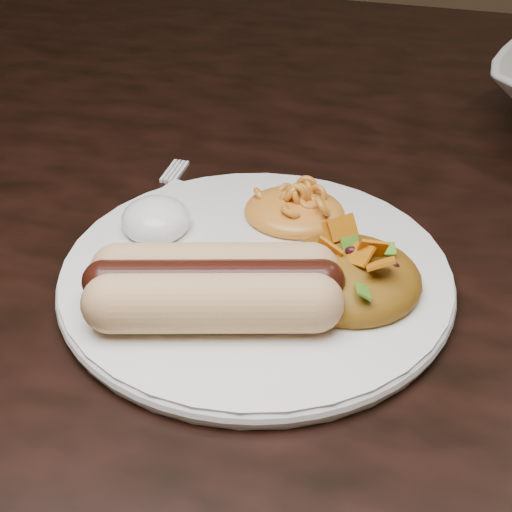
# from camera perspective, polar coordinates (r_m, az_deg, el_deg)

# --- Properties ---
(table) EXTENTS (1.60, 0.90, 0.75)m
(table) POSITION_cam_1_polar(r_m,az_deg,el_deg) (0.70, 1.38, 0.06)
(table) COLOR black
(table) RESTS_ON floor
(plate) EXTENTS (0.32, 0.32, 0.01)m
(plate) POSITION_cam_1_polar(r_m,az_deg,el_deg) (0.51, 0.00, -1.52)
(plate) COLOR white
(plate) RESTS_ON table
(hotdog) EXTENTS (0.13, 0.10, 0.04)m
(hotdog) POSITION_cam_1_polar(r_m,az_deg,el_deg) (0.46, -3.09, -2.16)
(hotdog) COLOR #FDB27B
(hotdog) RESTS_ON plate
(mac_and_cheese) EXTENTS (0.08, 0.07, 0.03)m
(mac_and_cheese) POSITION_cam_1_polar(r_m,az_deg,el_deg) (0.55, 2.84, 4.09)
(mac_and_cheese) COLOR orange
(mac_and_cheese) RESTS_ON plate
(sour_cream) EXTENTS (0.05, 0.05, 0.03)m
(sour_cream) POSITION_cam_1_polar(r_m,az_deg,el_deg) (0.54, -7.35, 3.21)
(sour_cream) COLOR white
(sour_cream) RESTS_ON plate
(taco_salad) EXTENTS (0.09, 0.09, 0.04)m
(taco_salad) POSITION_cam_1_polar(r_m,az_deg,el_deg) (0.49, 6.76, -0.75)
(taco_salad) COLOR #A52C0D
(taco_salad) RESTS_ON plate
(fork) EXTENTS (0.05, 0.12, 0.00)m
(fork) POSITION_cam_1_polar(r_m,az_deg,el_deg) (0.59, -8.12, 3.19)
(fork) COLOR white
(fork) RESTS_ON table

